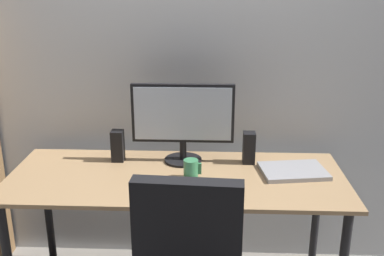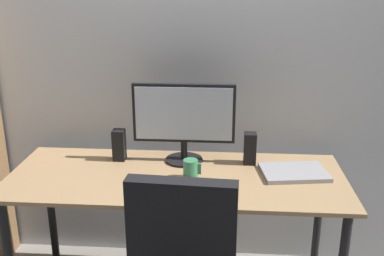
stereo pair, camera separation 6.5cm
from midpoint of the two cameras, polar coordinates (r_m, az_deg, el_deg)
name	(u,v)px [view 2 (the right image)]	position (r m, az deg, el deg)	size (l,w,h in m)	color
back_wall	(184,48)	(2.60, -0.23, 10.05)	(6.40, 0.10, 2.60)	silver
desk	(176,191)	(2.31, -1.17, -7.88)	(1.68, 0.66, 0.74)	tan
monitor	(184,118)	(2.36, -0.25, 1.28)	(0.54, 0.20, 0.42)	black
keyboard	(170,186)	(2.14, -1.85, -7.37)	(0.29, 0.11, 0.02)	silver
mouse	(217,187)	(2.13, 4.01, -7.39)	(0.06, 0.10, 0.03)	black
coffee_mug	(191,169)	(2.22, 0.68, -5.22)	(0.09, 0.07, 0.10)	#387F51
laptop	(294,172)	(2.35, 13.49, -5.44)	(0.32, 0.23, 0.02)	#99999E
speaker_left	(119,145)	(2.46, -8.42, -2.13)	(0.06, 0.07, 0.17)	black
speaker_right	(250,148)	(2.41, 8.07, -2.56)	(0.06, 0.07, 0.17)	black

